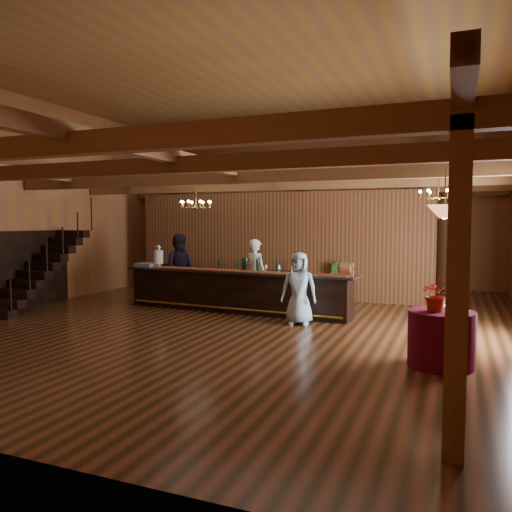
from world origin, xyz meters
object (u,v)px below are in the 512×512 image
at_px(beverage_dispenser, 158,256).
at_px(backbar_shelf, 257,284).
at_px(chandelier_right, 438,194).
at_px(floor_plant, 337,281).
at_px(guest, 299,288).
at_px(tasting_bar, 235,291).
at_px(raffle_drum, 346,268).
at_px(round_table, 441,339).
at_px(chandelier_left, 196,204).
at_px(bartender, 256,274).
at_px(pendant_lamp, 445,211).
at_px(staff_second, 178,268).

distance_m(beverage_dispenser, backbar_shelf, 3.03).
height_order(chandelier_right, floor_plant, chandelier_right).
bearing_deg(guest, tasting_bar, 148.06).
xyz_separation_m(raffle_drum, backbar_shelf, (-3.10, 2.47, -0.80)).
distance_m(round_table, chandelier_left, 7.22).
xyz_separation_m(bartender, floor_plant, (1.71, 1.84, -0.32)).
bearing_deg(beverage_dispenser, bartender, 10.55).
distance_m(round_table, pendant_lamp, 1.97).
height_order(tasting_bar, backbar_shelf, tasting_bar).
relative_size(pendant_lamp, bartender, 0.50).
relative_size(tasting_bar, floor_plant, 5.36).
height_order(beverage_dispenser, backbar_shelf, beverage_dispenser).
height_order(beverage_dispenser, pendant_lamp, pendant_lamp).
relative_size(round_table, chandelier_left, 1.26).
bearing_deg(chandelier_right, staff_second, 177.82).
height_order(beverage_dispenser, chandelier_left, chandelier_left).
relative_size(tasting_bar, raffle_drum, 18.20).
bearing_deg(chandelier_right, guest, -154.46).
distance_m(backbar_shelf, staff_second, 2.39).
height_order(raffle_drum, floor_plant, raffle_drum).
bearing_deg(chandelier_left, chandelier_right, 3.01).
distance_m(pendant_lamp, staff_second, 8.04).
distance_m(chandelier_left, pendant_lamp, 6.87).
distance_m(chandelier_left, floor_plant, 4.49).
bearing_deg(staff_second, backbar_shelf, -156.64).
bearing_deg(chandelier_left, pendant_lamp, -28.04).
distance_m(tasting_bar, guest, 2.13).
distance_m(raffle_drum, pendant_lamp, 3.74).
distance_m(tasting_bar, pendant_lamp, 6.09).
xyz_separation_m(chandelier_left, bartender, (1.42, 0.57, -1.80)).
bearing_deg(chandelier_left, round_table, -28.04).
bearing_deg(pendant_lamp, raffle_drum, 126.20).
bearing_deg(raffle_drum, guest, -144.12).
height_order(backbar_shelf, guest, guest).
distance_m(pendant_lamp, floor_plant, 6.60).
relative_size(raffle_drum, chandelier_right, 0.42).
relative_size(beverage_dispenser, bartender, 0.33).
bearing_deg(backbar_shelf, beverage_dispenser, -143.55).
bearing_deg(round_table, pendant_lamp, 0.00).
xyz_separation_m(backbar_shelf, round_table, (5.19, -5.33, 0.03)).
relative_size(chandelier_left, pendant_lamp, 0.89).
bearing_deg(tasting_bar, backbar_shelf, 101.52).
bearing_deg(floor_plant, pendant_lamp, -62.62).
relative_size(backbar_shelf, chandelier_left, 3.58).
xyz_separation_m(raffle_drum, staff_second, (-4.85, 0.93, -0.25)).
distance_m(chandelier_left, bartender, 2.36).
xyz_separation_m(round_table, chandelier_left, (-6.06, 3.23, 2.26)).
bearing_deg(bartender, pendant_lamp, 162.47).
distance_m(backbar_shelf, chandelier_left, 3.23).
bearing_deg(guest, round_table, -43.88).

